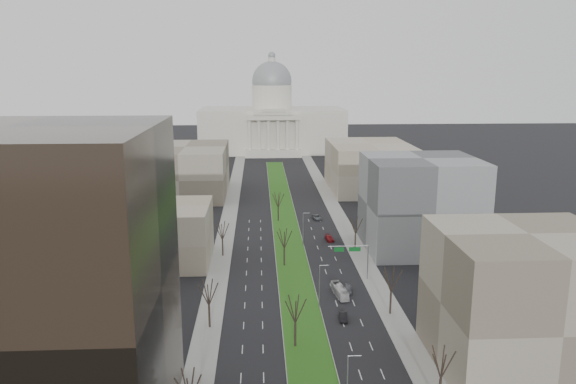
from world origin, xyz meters
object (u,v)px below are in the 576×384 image
object	(u,v)px
car_black	(343,316)
car_red	(329,238)
car_grey_far	(317,217)
car_grey_near	(348,289)
box_van	(340,291)

from	to	relation	value
car_black	car_red	world-z (taller)	car_black
car_grey_far	car_grey_near	bearing A→B (deg)	-97.30
car_black	box_van	distance (m)	11.42
car_red	car_black	bearing A→B (deg)	-100.52
car_black	car_grey_far	world-z (taller)	car_grey_far
car_black	box_van	world-z (taller)	box_van
car_grey_near	car_grey_far	xyz separation A→B (m)	(-0.59, 58.49, -0.05)
car_black	car_red	distance (m)	49.69
car_black	car_grey_far	size ratio (longest dim) A/B	0.83
car_grey_near	car_black	world-z (taller)	car_grey_near
car_red	car_grey_near	bearing A→B (deg)	-97.35
car_grey_near	car_red	xyz separation A→B (m)	(0.61, 36.30, -0.06)
car_grey_near	car_grey_far	distance (m)	58.49
car_black	car_grey_far	bearing A→B (deg)	93.71
car_grey_near	car_black	size ratio (longest dim) A/B	1.05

